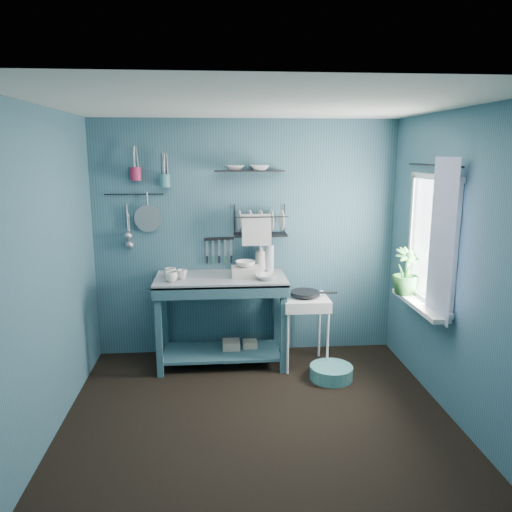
{
  "coord_description": "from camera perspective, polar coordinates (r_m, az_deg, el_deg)",
  "views": [
    {
      "loc": [
        -0.33,
        -3.74,
        2.16
      ],
      "look_at": [
        0.05,
        0.85,
        1.2
      ],
      "focal_mm": 35.0,
      "sensor_mm": 36.0,
      "label": 1
    }
  ],
  "objects": [
    {
      "name": "wash_tub",
      "position": [
        5.02,
        -1.21,
        -1.81
      ],
      "size": [
        0.28,
        0.22,
        0.1
      ],
      "primitive_type": "cube",
      "color": "#B9B3A9",
      "rests_on": "work_counter"
    },
    {
      "name": "mug_left",
      "position": [
        4.9,
        -9.67,
        -2.35
      ],
      "size": [
        0.12,
        0.12,
        0.1
      ],
      "primitive_type": "imported",
      "color": "silver",
      "rests_on": "work_counter"
    },
    {
      "name": "ladle_inner",
      "position": [
        5.33,
        -14.31,
        3.08
      ],
      "size": [
        0.01,
        0.01,
        0.3
      ],
      "primitive_type": "cylinder",
      "color": "#9E9FA5",
      "rests_on": "wall_back"
    },
    {
      "name": "shelf_bowl_left",
      "position": [
        5.14,
        -2.43,
        10.15
      ],
      "size": [
        0.23,
        0.23,
        0.05
      ],
      "primitive_type": "imported",
      "rotation": [
        0.0,
        0.0,
        -0.15
      ],
      "color": "silver",
      "rests_on": "upper_shelf"
    },
    {
      "name": "wall_right",
      "position": [
        4.3,
        22.04,
        -1.31
      ],
      "size": [
        0.0,
        3.0,
        3.0
      ],
      "primitive_type": "plane",
      "rotation": [
        1.57,
        0.0,
        -1.57
      ],
      "color": "#315765",
      "rests_on": "ground"
    },
    {
      "name": "tub_bowl",
      "position": [
        5.0,
        -1.21,
        -0.92
      ],
      "size": [
        0.2,
        0.19,
        0.06
      ],
      "primitive_type": "imported",
      "color": "silver",
      "rests_on": "wash_tub"
    },
    {
      "name": "ladle_outer",
      "position": [
        5.32,
        -14.5,
        4.13
      ],
      "size": [
        0.01,
        0.01,
        0.3
      ],
      "primitive_type": "cylinder",
      "color": "#9E9FA5",
      "rests_on": "wall_back"
    },
    {
      "name": "knife_strip",
      "position": [
        5.28,
        -4.26,
        1.97
      ],
      "size": [
        0.32,
        0.07,
        0.03
      ],
      "primitive_type": "cube",
      "rotation": [
        0.0,
        0.0,
        0.16
      ],
      "color": "black",
      "rests_on": "wall_back"
    },
    {
      "name": "counter_bowl",
      "position": [
        4.92,
        1.22,
        -2.39
      ],
      "size": [
        0.22,
        0.22,
        0.05
      ],
      "primitive_type": "imported",
      "color": "silver",
      "rests_on": "work_counter"
    },
    {
      "name": "wall_front",
      "position": [
        2.44,
        3.43,
        -10.2
      ],
      "size": [
        3.2,
        0.0,
        3.2
      ],
      "primitive_type": "plane",
      "rotation": [
        -1.57,
        0.0,
        0.0
      ],
      "color": "#315765",
      "rests_on": "ground"
    },
    {
      "name": "wall_back",
      "position": [
        5.33,
        -1.11,
        1.95
      ],
      "size": [
        3.2,
        0.0,
        3.2
      ],
      "primitive_type": "plane",
      "rotation": [
        1.57,
        0.0,
        0.0
      ],
      "color": "#315765",
      "rests_on": "ground"
    },
    {
      "name": "upper_shelf",
      "position": [
        5.15,
        -0.74,
        9.69
      ],
      "size": [
        0.72,
        0.3,
        0.02
      ],
      "primitive_type": "cube",
      "rotation": [
        0.0,
        0.0,
        0.17
      ],
      "color": "black",
      "rests_on": "wall_back"
    },
    {
      "name": "water_bottle",
      "position": [
        5.26,
        1.57,
        -0.19
      ],
      "size": [
        0.09,
        0.09,
        0.28
      ],
      "primitive_type": "cylinder",
      "color": "#B1BAC5",
      "rests_on": "work_counter"
    },
    {
      "name": "floor_basin",
      "position": [
        5.02,
        8.59,
        -13.02
      ],
      "size": [
        0.42,
        0.42,
        0.13
      ],
      "primitive_type": "cylinder",
      "color": "teal",
      "rests_on": "floor"
    },
    {
      "name": "ceiling",
      "position": [
        3.77,
        0.32,
        16.95
      ],
      "size": [
        3.2,
        3.2,
        0.0
      ],
      "primitive_type": "plane",
      "rotation": [
        3.14,
        0.0,
        0.0
      ],
      "color": "silver",
      "rests_on": "ground"
    },
    {
      "name": "storage_tin_large",
      "position": [
        5.35,
        -2.84,
        -10.75
      ],
      "size": [
        0.18,
        0.18,
        0.22
      ],
      "primitive_type": "cube",
      "color": "tan",
      "rests_on": "floor"
    },
    {
      "name": "floor",
      "position": [
        4.33,
        0.28,
        -18.15
      ],
      "size": [
        3.2,
        3.2,
        0.0
      ],
      "primitive_type": "plane",
      "color": "black",
      "rests_on": "ground"
    },
    {
      "name": "dish_rack",
      "position": [
        5.18,
        0.51,
        4.09
      ],
      "size": [
        0.55,
        0.25,
        0.32
      ],
      "primitive_type": "cube",
      "rotation": [
        0.0,
        0.0,
        0.01
      ],
      "color": "black",
      "rests_on": "wall_back"
    },
    {
      "name": "colander",
      "position": [
        5.28,
        -12.24,
        4.23
      ],
      "size": [
        0.28,
        0.03,
        0.28
      ],
      "primitive_type": "cylinder",
      "rotation": [
        1.54,
        0.0,
        0.0
      ],
      "color": "#9E9FA5",
      "rests_on": "wall_back"
    },
    {
      "name": "work_counter",
      "position": [
        5.18,
        -3.98,
        -7.35
      ],
      "size": [
        1.35,
        0.75,
        0.93
      ],
      "primitive_type": "cube",
      "rotation": [
        0.0,
        0.0,
        0.07
      ],
      "color": "#2C525E",
      "rests_on": "floor"
    },
    {
      "name": "curtain_rod",
      "position": [
        4.59,
        19.62,
        9.73
      ],
      "size": [
        0.02,
        1.05,
        0.02
      ],
      "primitive_type": "cylinder",
      "rotation": [
        1.57,
        0.0,
        0.0
      ],
      "color": "black",
      "rests_on": "wall_right"
    },
    {
      "name": "frying_pan",
      "position": [
        5.06,
        5.63,
        -4.24
      ],
      "size": [
        0.3,
        0.3,
        0.03
      ],
      "primitive_type": "cylinder",
      "color": "black",
      "rests_on": "hotplate_stand"
    },
    {
      "name": "windowsill",
      "position": [
        4.77,
        18.15,
        -5.29
      ],
      "size": [
        0.16,
        0.95,
        0.04
      ],
      "primitive_type": "cube",
      "color": "white",
      "rests_on": "wall_right"
    },
    {
      "name": "mug_mid",
      "position": [
        4.99,
        -8.43,
        -2.08
      ],
      "size": [
        0.14,
        0.14,
        0.09
      ],
      "primitive_type": "imported",
      "rotation": [
        0.0,
        0.0,
        0.52
      ],
      "color": "silver",
      "rests_on": "work_counter"
    },
    {
      "name": "window_glass",
      "position": [
        4.67,
        19.57,
        1.72
      ],
      "size": [
        0.0,
        1.1,
        1.1
      ],
      "primitive_type": "plane",
      "rotation": [
        1.57,
        0.0,
        1.57
      ],
      "color": "white",
      "rests_on": "wall_right"
    },
    {
      "name": "wall_left",
      "position": [
        4.05,
        -22.88,
        -2.16
      ],
      "size": [
        0.0,
        3.0,
        3.0
      ],
      "primitive_type": "plane",
      "rotation": [
        1.57,
        0.0,
        1.57
      ],
      "color": "#315765",
      "rests_on": "ground"
    },
    {
      "name": "curtain",
      "position": [
        4.36,
        20.43,
        1.66
      ],
      "size": [
        0.0,
        1.35,
        1.35
      ],
      "primitive_type": "plane",
      "rotation": [
        1.57,
        0.0,
        1.57
      ],
      "color": "silver",
      "rests_on": "wall_right"
    },
    {
      "name": "utensil_cup_magenta",
      "position": [
        5.22,
        -13.6,
        9.12
      ],
      "size": [
        0.11,
        0.11,
        0.13
      ],
      "primitive_type": "cylinder",
      "color": "#A61E43",
      "rests_on": "wall_back"
    },
    {
      "name": "storage_tin_small",
      "position": [
        5.39,
        -0.69,
        -10.67
      ],
      "size": [
        0.15,
        0.15,
        0.2
      ],
      "primitive_type": "cube",
      "color": "tan",
      "rests_on": "floor"
    },
    {
      "name": "shelf_bowl_right",
      "position": [
        5.16,
        0.4,
        11.08
      ],
      "size": [
        0.22,
        0.22,
        0.05
      ],
      "primitive_type": "imported",
      "rotation": [
        0.0,
        0.0,
        -0.03
      ],
      "color": "silver",
      "rests_on": "upper_shelf"
    },
    {
      "name": "potted_plant",
      "position": [
        4.94,
        16.73,
        -1.69
      ],
      "size": [
        0.33,
        0.33,
        0.44
      ],
      "primitive_type": "imported",
      "rotation": [
        0.0,
        0.0,
        0.4
      ],
      "color": "#265D25",
      "rests_on": "windowsill"
    },
    {
      "name": "utensil_cup_teal",
      "position": [
        5.19,
        -10.39,
        8.48
      ],
      "size": [
        0.11,
        0.11,
        0.13
      ],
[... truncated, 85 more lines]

